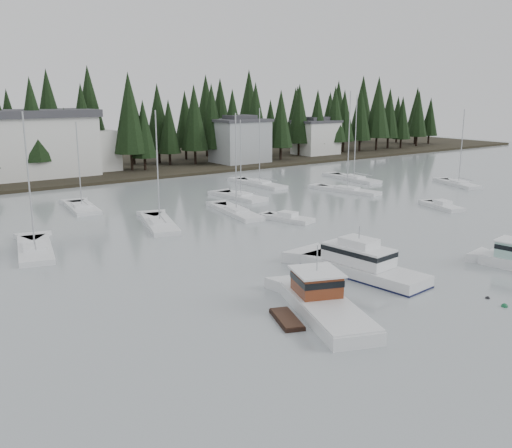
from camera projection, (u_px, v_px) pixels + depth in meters
The scene contains 21 objects.
ground at pixel (501, 354), 32.07m from camera, with size 260.00×260.00×0.00m, color #8D9698.
far_shore_land at pixel (28, 168), 108.29m from camera, with size 240.00×54.00×1.00m, color black.
conifer_treeline at pixel (45, 175), 99.65m from camera, with size 200.00×22.00×20.00m, color black, non-canonical shape.
house_east_a at pixel (240, 140), 112.93m from camera, with size 10.60×8.48×9.25m.
house_east_b at pixel (316, 137), 127.26m from camera, with size 9.54×7.42×8.25m.
harbor_inn at pixel (30, 145), 93.75m from camera, with size 29.50×11.50×10.90m.
lobster_boat_brown at pixel (323, 306), 37.60m from camera, with size 7.20×10.53×4.94m.
cabin_cruiser_center at pixel (361, 267), 45.60m from camera, with size 4.44×11.04×4.62m.
sailboat_0 at pixel (347, 191), 83.30m from camera, with size 4.49×10.52×14.94m.
sailboat_1 at pixel (35, 251), 52.22m from camera, with size 5.06×10.18×13.24m.
sailboat_5 at pixel (458, 185), 88.95m from camera, with size 5.31×8.86×12.24m.
sailboat_6 at pixel (259, 185), 89.13m from camera, with size 2.84×10.88×12.38m.
sailboat_7 at pixel (82, 209), 70.87m from camera, with size 4.07×8.83×11.32m.
sailboat_8 at pixel (160, 225), 62.40m from camera, with size 5.72×10.49×13.01m.
sailboat_9 at pixel (354, 180), 94.34m from camera, with size 3.65×10.95×14.31m.
sailboat_10 at pixel (241, 198), 78.39m from camera, with size 3.52×8.45×11.20m.
sailboat_11 at pixel (236, 213), 68.48m from camera, with size 4.25×10.69×12.46m.
runabout_1 at pixel (288, 219), 64.91m from camera, with size 3.84×6.43×1.42m.
runabout_2 at pixel (442, 207), 71.70m from camera, with size 3.69×6.38×1.42m.
mooring_buoy_green at pixel (504, 307), 39.07m from camera, with size 0.46×0.46×0.46m, color #145933.
mooring_buoy_dark at pixel (488, 298), 40.61m from camera, with size 0.33×0.33×0.33m, color black.
Camera 1 is at (-28.59, -15.70, 14.46)m, focal length 40.00 mm.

